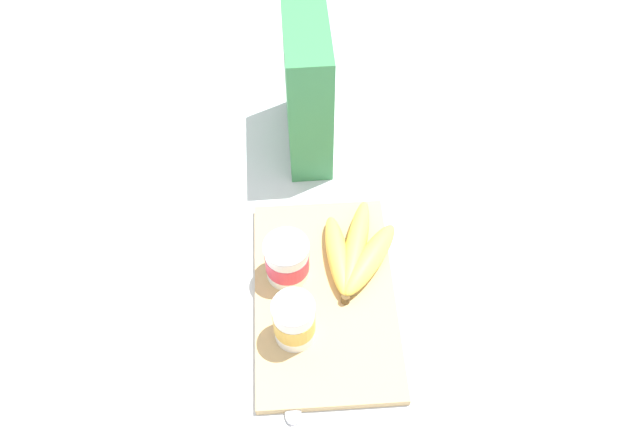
# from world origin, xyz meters

# --- Properties ---
(ground_plane) EXTENTS (2.40, 2.40, 0.00)m
(ground_plane) POSITION_xyz_m (0.00, 0.00, 0.00)
(ground_plane) COLOR silver
(cutting_board) EXTENTS (0.36, 0.22, 0.02)m
(cutting_board) POSITION_xyz_m (0.00, 0.00, 0.01)
(cutting_board) COLOR tan
(cutting_board) RESTS_ON ground_plane
(cereal_box) EXTENTS (0.21, 0.08, 0.27)m
(cereal_box) POSITION_xyz_m (0.35, 0.01, 0.13)
(cereal_box) COLOR #38844C
(cereal_box) RESTS_ON ground_plane
(yogurt_cup_front) EXTENTS (0.06, 0.06, 0.09)m
(yogurt_cup_front) POSITION_xyz_m (-0.07, 0.05, 0.06)
(yogurt_cup_front) COLOR white
(yogurt_cup_front) RESTS_ON cutting_board
(yogurt_cup_back) EXTENTS (0.07, 0.07, 0.08)m
(yogurt_cup_back) POSITION_xyz_m (0.04, 0.06, 0.06)
(yogurt_cup_back) COLOR white
(yogurt_cup_back) RESTS_ON cutting_board
(banana_bunch) EXTENTS (0.19, 0.13, 0.04)m
(banana_bunch) POSITION_xyz_m (0.06, -0.05, 0.03)
(banana_bunch) COLOR #EACC50
(banana_bunch) RESTS_ON cutting_board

